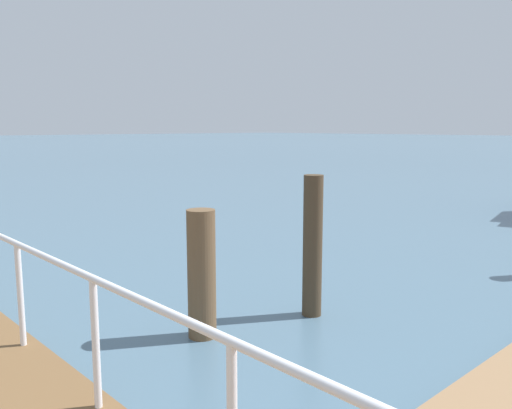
# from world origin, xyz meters

# --- Properties ---
(ground_plane) EXTENTS (300.00, 300.00, 0.00)m
(ground_plane) POSITION_xyz_m (0.00, 20.00, 0.00)
(ground_plane) COLOR slate
(dock_piling_1) EXTENTS (0.35, 0.35, 1.60)m
(dock_piling_1) POSITION_xyz_m (-1.10, 14.42, 0.80)
(dock_piling_1) COLOR brown
(dock_piling_1) RESTS_ON ground_plane
(dock_piling_3) EXTENTS (0.27, 0.27, 1.95)m
(dock_piling_3) POSITION_xyz_m (0.48, 14.00, 0.98)
(dock_piling_3) COLOR #473826
(dock_piling_3) RESTS_ON ground_plane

